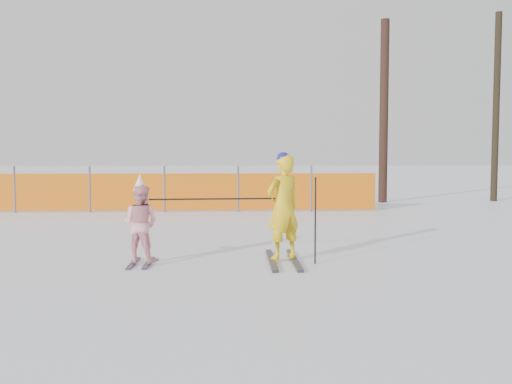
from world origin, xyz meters
TOP-DOWN VIEW (x-y plane):
  - ground at (0.00, 0.00)m, footprint 120.00×120.00m
  - adult at (0.38, -0.02)m, footprint 0.67×1.63m
  - child at (-1.70, -0.15)m, footprint 0.65×0.85m
  - ski_poles at (-0.05, -0.14)m, footprint 2.42×0.22m
  - safety_fence at (-4.43, 7.10)m, footprint 15.80×0.06m
  - tree_trunks at (5.96, 10.04)m, footprint 4.07×0.55m

SIDE VIEW (x-z plane):
  - ground at x=0.00m, z-range 0.00..0.00m
  - safety_fence at x=-4.43m, z-range -0.07..1.18m
  - child at x=-1.70m, z-range -0.05..1.26m
  - adult at x=0.38m, z-range -0.01..1.62m
  - ski_poles at x=-0.05m, z-range 0.18..1.45m
  - tree_trunks at x=5.96m, z-range -0.10..6.09m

